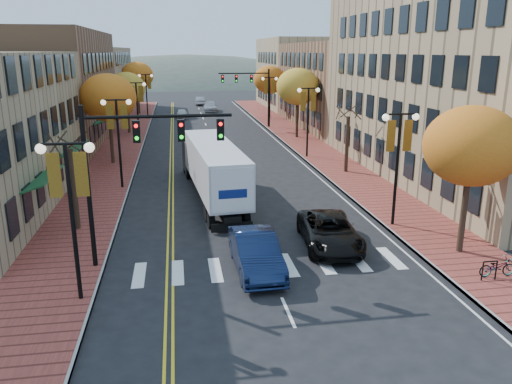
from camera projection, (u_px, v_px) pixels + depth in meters
name	position (u px, v px, depth m)	size (l,w,h in m)	color
ground	(277.00, 287.00, 19.85)	(200.00, 200.00, 0.00)	black
sidewalk_left	(123.00, 145.00, 49.34)	(4.00, 85.00, 0.15)	brown
sidewalk_right	(300.00, 140.00, 52.07)	(4.00, 85.00, 0.15)	brown
building_left_mid	(41.00, 88.00, 49.97)	(12.00, 24.00, 11.00)	brown
building_left_far	(84.00, 81.00, 73.92)	(12.00, 26.00, 9.50)	#9E8966
building_right_near	(487.00, 73.00, 35.81)	(15.00, 28.00, 15.00)	#997F5B
building_right_mid	(358.00, 85.00, 61.19)	(15.00, 24.00, 10.00)	brown
building_right_far	(311.00, 73.00, 81.95)	(15.00, 20.00, 11.00)	#9E8966
tree_left_a	(74.00, 189.00, 25.47)	(0.28, 0.28, 4.20)	#382619
tree_left_b	(108.00, 98.00, 39.80)	(4.48, 4.48, 7.21)	#382619
tree_left_c	(126.00, 88.00, 55.10)	(4.16, 4.16, 6.69)	#382619
tree_left_d	(137.00, 76.00, 72.05)	(4.61, 4.61, 7.42)	#382619
tree_right_a	(472.00, 146.00, 21.74)	(4.16, 4.16, 6.69)	#382619
tree_right_b	(347.00, 144.00, 37.70)	(0.28, 0.28, 4.20)	#382619
tree_right_c	(298.00, 87.00, 52.03)	(4.48, 4.48, 7.21)	#382619
tree_right_d	(270.00, 80.00, 67.27)	(4.35, 4.35, 7.00)	#382619
lamp_left_a	(70.00, 192.00, 17.54)	(1.96, 0.36, 6.05)	black
lamp_left_b	(118.00, 126.00, 32.74)	(1.96, 0.36, 6.05)	black
lamp_left_c	(137.00, 100.00, 49.84)	(1.96, 0.36, 6.05)	black
lamp_left_d	(146.00, 88.00, 66.94)	(1.96, 0.36, 6.05)	black
lamp_right_a	(398.00, 148.00, 25.52)	(1.96, 0.36, 6.05)	black
lamp_right_b	(308.00, 109.00, 42.61)	(1.96, 0.36, 6.05)	black
lamp_right_c	(270.00, 92.00, 59.71)	(1.96, 0.36, 6.05)	black
traffic_mast_near	(134.00, 155.00, 20.52)	(6.10, 0.35, 7.00)	black
traffic_mast_far	(253.00, 87.00, 59.23)	(6.10, 0.34, 7.00)	black
semi_truck	(211.00, 165.00, 31.56)	(3.46, 14.68, 3.63)	black
navy_sedan	(256.00, 252.00, 21.16)	(1.76, 5.04, 1.66)	#0D1835
black_suv	(330.00, 231.00, 23.80)	(2.51, 5.45, 1.52)	black
car_far_white	(182.00, 114.00, 68.89)	(1.52, 3.78, 1.29)	silver
car_far_silver	(210.00, 107.00, 77.08)	(2.05, 5.04, 1.46)	#9D9DA4
car_far_oncoming	(200.00, 101.00, 86.25)	(1.47, 4.22, 1.39)	#A4A3AB
bicycle	(497.00, 267.00, 20.37)	(0.54, 1.54, 0.81)	gray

